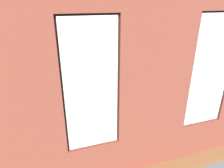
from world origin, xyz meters
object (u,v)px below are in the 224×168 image
coffee_table (101,96)px  cup_ceramic (95,92)px  remote_black (112,90)px  potted_plant_mid_room_small (131,81)px  tv_flatscreen (13,97)px  papasan_chair (83,79)px  potted_plant_foreground_right (31,70)px  remote_gray (105,95)px  potted_plant_near_tv (39,123)px  media_console (18,121)px  couch_left (170,86)px  table_plant_small (88,93)px  potted_plant_beside_window_right (49,141)px  couch_by_window (134,131)px

coffee_table → cup_ceramic: 0.22m
remote_black → potted_plant_mid_room_small: potted_plant_mid_room_small is taller
coffee_table → tv_flatscreen: (2.25, 0.47, 0.54)m
papasan_chair → potted_plant_foreground_right: size_ratio=0.69×
remote_gray → potted_plant_near_tv: (1.78, 1.40, 0.31)m
cup_ceramic → remote_gray: cup_ceramic is taller
cup_ceramic → tv_flatscreen: size_ratio=0.09×
media_console → tv_flatscreen: bearing=-90.0°
couch_left → cup_ceramic: size_ratio=17.83×
tv_flatscreen → potted_plant_mid_room_small: 3.88m
table_plant_small → couch_left: bearing=-175.1°
table_plant_small → potted_plant_mid_room_small: 2.02m
tv_flatscreen → papasan_chair: bearing=-136.3°
potted_plant_foreground_right → potted_plant_mid_room_small: bearing=165.7°
table_plant_small → potted_plant_foreground_right: bearing=-50.0°
couch_left → tv_flatscreen: bearing=-83.6°
couch_left → potted_plant_mid_room_small: bearing=-124.9°
coffee_table → cup_ceramic: bearing=-28.8°
cup_ceramic → potted_plant_foreground_right: potted_plant_foreground_right is taller
remote_black → remote_gray: same height
coffee_table → papasan_chair: papasan_chair is taller
couch_left → remote_gray: bearing=-85.0°
couch_left → potted_plant_mid_room_small: size_ratio=3.52×
couch_left → potted_plant_foreground_right: potted_plant_foreground_right is taller
papasan_chair → potted_plant_beside_window_right: 3.54m
potted_plant_beside_window_right → potted_plant_near_tv: (0.14, -0.38, 0.19)m
couch_by_window → media_console: (2.50, -1.32, -0.05)m
remote_gray → tv_flatscreen: (2.35, 0.36, 0.47)m
couch_by_window → remote_black: 1.93m
cup_ceramic → papasan_chair: size_ratio=0.10×
tv_flatscreen → potted_plant_near_tv: 1.20m
table_plant_small → cup_ceramic: bearing=-139.2°
coffee_table → potted_plant_mid_room_small: potted_plant_mid_room_small is taller
potted_plant_mid_room_small → remote_gray: bearing=39.0°
couch_by_window → table_plant_small: 1.82m
potted_plant_beside_window_right → cup_ceramic: bearing=-124.6°
table_plant_small → potted_plant_foreground_right: size_ratio=0.17×
tv_flatscreen → potted_plant_beside_window_right: bearing=116.6°
potted_plant_mid_room_small → coffee_table: bearing=33.7°
potted_plant_near_tv → table_plant_small: bearing=-132.4°
potted_plant_foreground_right → table_plant_small: bearing=130.0°
table_plant_small → couch_by_window: bearing=111.1°
tv_flatscreen → table_plant_small: bearing=-168.9°
couch_by_window → coffee_table: size_ratio=1.44×
tv_flatscreen → papasan_chair: size_ratio=1.08×
table_plant_small → potted_plant_beside_window_right: size_ratio=0.28×
remote_gray → potted_plant_near_tv: potted_plant_near_tv is taller
couch_by_window → coffee_table: (0.25, -1.79, 0.07)m
potted_plant_beside_window_right → couch_by_window: bearing=-176.8°
couch_left → potted_plant_near_tv: (4.14, 1.65, 0.45)m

